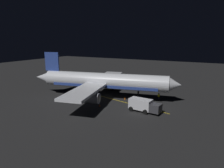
# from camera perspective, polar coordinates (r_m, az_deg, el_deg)

# --- Properties ---
(ground_plane) EXTENTS (180.00, 180.00, 0.20)m
(ground_plane) POSITION_cam_1_polar(r_m,az_deg,el_deg) (46.24, -2.19, -4.10)
(ground_plane) COLOR black
(apron_guide_stripe) EXTENTS (5.81, 23.59, 0.01)m
(apron_guide_stripe) POSITION_cam_1_polar(r_m,az_deg,el_deg) (43.95, 1.98, -4.85)
(apron_guide_stripe) COLOR gold
(apron_guide_stripe) RESTS_ON ground_plane
(airliner) EXTENTS (30.08, 34.69, 10.32)m
(airliner) POSITION_cam_1_polar(r_m,az_deg,el_deg) (45.43, -2.91, 0.75)
(airliner) COLOR white
(airliner) RESTS_ON ground_plane
(baggage_truck) EXTENTS (2.73, 6.16, 2.40)m
(baggage_truck) POSITION_cam_1_polar(r_m,az_deg,el_deg) (37.49, 9.10, -6.14)
(baggage_truck) COLOR silver
(baggage_truck) RESTS_ON ground_plane
(catering_truck) EXTENTS (6.80, 4.56, 2.43)m
(catering_truck) POSITION_cam_1_polar(r_m,az_deg,el_deg) (54.04, 1.15, -0.13)
(catering_truck) COLOR gold
(catering_truck) RESTS_ON ground_plane
(ground_crew_worker) EXTENTS (0.40, 0.40, 1.74)m
(ground_crew_worker) POSITION_cam_1_polar(r_m,az_deg,el_deg) (45.18, 13.35, -3.54)
(ground_crew_worker) COLOR black
(ground_crew_worker) RESTS_ON ground_plane
(traffic_cone_near_left) EXTENTS (0.50, 0.50, 0.55)m
(traffic_cone_near_left) POSITION_cam_1_polar(r_m,az_deg,el_deg) (44.81, 3.73, -4.20)
(traffic_cone_near_left) COLOR #EA590F
(traffic_cone_near_left) RESTS_ON ground_plane
(traffic_cone_near_right) EXTENTS (0.50, 0.50, 0.55)m
(traffic_cone_near_right) POSITION_cam_1_polar(r_m,az_deg,el_deg) (40.21, -3.59, -6.18)
(traffic_cone_near_right) COLOR #EA590F
(traffic_cone_near_right) RESTS_ON ground_plane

